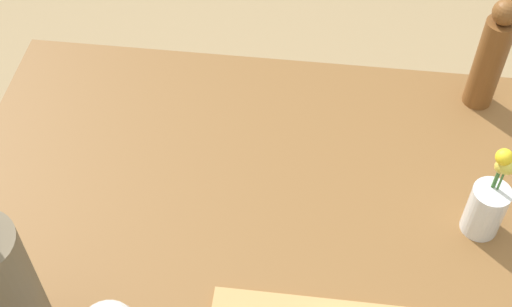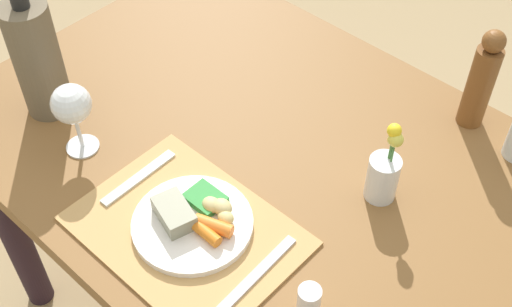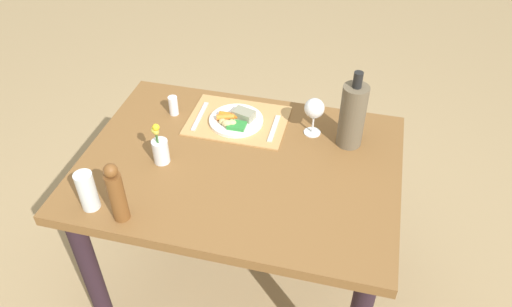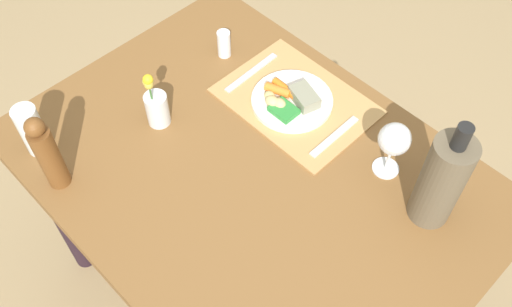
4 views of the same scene
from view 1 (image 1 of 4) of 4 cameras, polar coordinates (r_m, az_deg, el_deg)
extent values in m
cube|color=brown|center=(1.14, 3.47, -7.91)|extent=(1.18, 0.86, 0.04)
cylinder|color=black|center=(1.73, -13.25, -2.86)|extent=(0.07, 0.07, 0.70)
cylinder|color=silver|center=(1.16, 17.87, -4.35)|extent=(0.06, 0.06, 0.09)
cylinder|color=#3F7233|center=(1.15, 18.20, -3.28)|extent=(0.00, 0.00, 0.14)
sphere|color=gold|center=(1.09, 19.09, -0.99)|extent=(0.02, 0.02, 0.02)
cylinder|color=#3F7233|center=(1.14, 18.20, -2.94)|extent=(0.00, 0.00, 0.16)
sphere|color=yellow|center=(1.08, 19.24, -0.26)|extent=(0.03, 0.03, 0.03)
cylinder|color=#3F7233|center=(1.14, 18.51, -3.32)|extent=(0.00, 0.00, 0.15)
sphere|color=#D8CE4C|center=(1.09, 19.46, -0.92)|extent=(0.03, 0.03, 0.03)
cylinder|color=brown|center=(1.33, 18.14, 6.96)|extent=(0.05, 0.05, 0.19)
sphere|color=brown|center=(1.26, 19.39, 10.77)|extent=(0.05, 0.05, 0.05)
cylinder|color=brown|center=(0.99, -20.04, -10.77)|extent=(0.10, 0.10, 0.26)
camera|label=2|loc=(0.65, 100.95, -7.24)|focal=46.87mm
camera|label=3|loc=(2.00, -8.72, 57.17)|focal=34.78mm
camera|label=4|loc=(1.34, -35.30, 54.39)|focal=40.12mm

